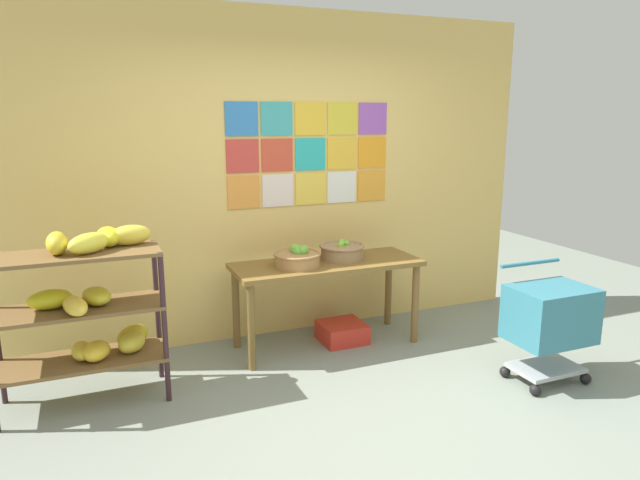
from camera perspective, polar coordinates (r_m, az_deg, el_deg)
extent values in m
plane|color=gray|center=(3.66, 6.98, -18.87)|extent=(9.72, 9.72, 0.00)
cube|color=#E9C066|center=(4.88, -3.55, 6.33)|extent=(4.64, 0.06, 2.75)
cube|color=#307AC3|center=(4.71, -7.90, 11.97)|extent=(0.27, 0.01, 0.27)
cube|color=teal|center=(4.80, -4.38, 12.06)|extent=(0.27, 0.01, 0.27)
cube|color=yellow|center=(4.90, -1.00, 12.10)|extent=(0.27, 0.01, 0.27)
cube|color=gold|center=(5.01, 2.24, 12.10)|extent=(0.27, 0.01, 0.27)
cube|color=purple|center=(5.14, 5.32, 12.06)|extent=(0.27, 0.01, 0.27)
cube|color=#CB3C33|center=(4.72, -7.79, 8.36)|extent=(0.27, 0.01, 0.27)
cube|color=#CE452E|center=(4.81, -4.32, 8.51)|extent=(0.27, 0.01, 0.27)
cube|color=#27B0AE|center=(4.91, -0.98, 8.62)|extent=(0.27, 0.01, 0.27)
cube|color=yellow|center=(5.02, 2.21, 8.70)|extent=(0.27, 0.01, 0.27)
cube|color=orange|center=(5.15, 5.26, 8.76)|extent=(0.27, 0.01, 0.27)
cube|color=orange|center=(4.75, -7.68, 4.78)|extent=(0.27, 0.01, 0.27)
cube|color=silver|center=(4.84, -4.26, 4.99)|extent=(0.27, 0.01, 0.27)
cube|color=yellow|center=(4.94, -0.97, 5.18)|extent=(0.27, 0.01, 0.27)
cube|color=white|center=(5.05, 2.19, 5.34)|extent=(0.27, 0.01, 0.27)
cube|color=orange|center=(5.18, 5.19, 5.47)|extent=(0.27, 0.01, 0.27)
cylinder|color=#362027|center=(3.92, -15.35, -8.59)|extent=(0.04, 0.04, 1.04)
cylinder|color=#362027|center=(4.28, -16.03, -6.81)|extent=(0.04, 0.04, 1.04)
cube|color=brown|center=(4.16, -22.67, -11.13)|extent=(1.06, 0.42, 0.03)
ellipsoid|color=gold|center=(4.13, -18.41, -9.78)|extent=(0.25, 0.26, 0.13)
ellipsoid|color=yellow|center=(4.15, -22.84, -10.23)|extent=(0.14, 0.24, 0.11)
ellipsoid|color=yellow|center=(4.08, -21.56, -10.35)|extent=(0.25, 0.27, 0.13)
ellipsoid|color=gold|center=(4.24, -18.30, -9.10)|extent=(0.30, 0.29, 0.14)
cube|color=brown|center=(4.04, -23.10, -6.39)|extent=(1.06, 0.42, 0.02)
ellipsoid|color=yellow|center=(3.89, -23.41, -6.10)|extent=(0.20, 0.32, 0.11)
ellipsoid|color=yellow|center=(4.06, -25.52, -5.41)|extent=(0.29, 0.21, 0.12)
ellipsoid|color=yellow|center=(4.03, -21.56, -5.27)|extent=(0.25, 0.30, 0.12)
cube|color=brown|center=(3.94, -23.55, -1.39)|extent=(1.06, 0.42, 0.02)
ellipsoid|color=yellow|center=(4.03, -18.54, 0.48)|extent=(0.30, 0.19, 0.14)
ellipsoid|color=yellow|center=(3.88, -22.21, -0.29)|extent=(0.32, 0.29, 0.13)
ellipsoid|color=yellow|center=(4.04, -20.55, 0.32)|extent=(0.16, 0.28, 0.13)
ellipsoid|color=gold|center=(3.93, -24.96, -0.29)|extent=(0.14, 0.25, 0.15)
cube|color=brown|center=(4.65, 0.69, -2.48)|extent=(1.55, 0.58, 0.04)
cylinder|color=brown|center=(4.33, -6.93, -8.72)|extent=(0.06, 0.06, 0.68)
cylinder|color=brown|center=(4.87, 9.55, -6.35)|extent=(0.06, 0.06, 0.68)
cylinder|color=brown|center=(4.75, -8.45, -6.83)|extent=(0.06, 0.06, 0.68)
cylinder|color=brown|center=(5.25, 6.88, -4.88)|extent=(0.06, 0.06, 0.68)
cylinder|color=#A87C48|center=(4.50, -2.31, -2.04)|extent=(0.36, 0.36, 0.10)
torus|color=#A8774A|center=(4.49, -2.32, -1.40)|extent=(0.38, 0.38, 0.02)
sphere|color=#73C344|center=(4.55, -1.98, -1.00)|extent=(0.07, 0.07, 0.07)
sphere|color=#67AE3A|center=(4.50, -1.80, -1.09)|extent=(0.09, 0.09, 0.09)
sphere|color=#7EB23F|center=(4.53, -1.64, -0.98)|extent=(0.08, 0.08, 0.08)
sphere|color=#67B83E|center=(4.50, -2.23, -1.18)|extent=(0.09, 0.09, 0.09)
sphere|color=#76BA33|center=(4.57, -2.52, -0.91)|extent=(0.09, 0.09, 0.09)
sphere|color=#79AC35|center=(4.54, -2.09, -1.14)|extent=(0.08, 0.08, 0.08)
cylinder|color=#987850|center=(4.74, 2.21, -1.25)|extent=(0.35, 0.35, 0.11)
torus|color=#997755|center=(4.72, 2.22, -0.59)|extent=(0.38, 0.38, 0.03)
sphere|color=#72BC3C|center=(4.73, 2.25, -0.41)|extent=(0.05, 0.05, 0.05)
sphere|color=#71C241|center=(4.82, 2.18, -0.25)|extent=(0.06, 0.06, 0.06)
sphere|color=#85C22B|center=(4.72, 2.07, -0.51)|extent=(0.06, 0.06, 0.06)
sphere|color=#82CA3F|center=(4.73, 2.11, -0.48)|extent=(0.05, 0.05, 0.05)
sphere|color=#72CA32|center=(4.77, 2.68, -0.34)|extent=(0.05, 0.05, 0.05)
cube|color=red|center=(4.91, 2.24, -9.23)|extent=(0.37, 0.36, 0.16)
sphere|color=black|center=(4.31, 20.84, -13.93)|extent=(0.08, 0.08, 0.08)
sphere|color=black|center=(4.62, 25.15, -12.49)|extent=(0.08, 0.08, 0.08)
sphere|color=black|center=(4.51, 18.11, -12.48)|extent=(0.08, 0.08, 0.08)
sphere|color=black|center=(4.81, 22.40, -11.24)|extent=(0.08, 0.08, 0.08)
cube|color=#A5A8AD|center=(4.53, 21.73, -11.82)|extent=(0.48, 0.33, 0.03)
cube|color=teal|center=(4.39, 22.16, -6.91)|extent=(0.56, 0.41, 0.40)
cylinder|color=teal|center=(4.46, 20.39, -2.20)|extent=(0.54, 0.03, 0.03)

